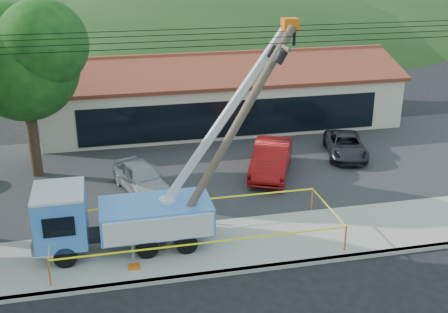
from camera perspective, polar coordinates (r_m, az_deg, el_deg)
name	(u,v)px	position (r m, az deg, el deg)	size (l,w,h in m)	color
ground	(228,311)	(19.08, 0.37, -15.39)	(120.00, 120.00, 0.00)	black
curb	(215,274)	(20.72, -0.96, -11.84)	(60.00, 0.25, 0.15)	#9E9D94
sidewalk	(205,248)	(22.30, -1.96, -9.23)	(60.00, 4.00, 0.15)	#9E9D94
parking_lot	(176,171)	(29.40, -4.87, -1.50)	(60.00, 12.00, 0.10)	#28282B
strip_mall	(219,94)	(36.92, -0.52, 6.34)	(22.50, 8.53, 4.67)	beige
tree_lot	(23,56)	(28.61, -19.78, 9.60)	(6.30, 5.60, 8.94)	#332316
hill_center	(207,36)	(72.10, -1.72, 12.17)	(89.60, 64.00, 32.00)	#183613
hill_east	(355,30)	(78.33, 13.15, 12.37)	(72.80, 52.00, 26.00)	#183613
utility_truck	(120,214)	(21.87, -10.51, -5.73)	(9.95, 3.59, 8.61)	black
leaning_pole	(233,131)	(20.68, 0.91, 2.59)	(5.06, 1.75, 8.52)	brown
caution_tape	(197,225)	(22.10, -2.78, -7.00)	(11.00, 3.64, 1.05)	orange
car_silver	(142,193)	(27.27, -8.33, -3.66)	(1.67, 4.16, 1.42)	#A9AAB0
car_red	(271,175)	(29.05, 4.79, -1.89)	(1.76, 5.04, 1.66)	maroon
car_dark	(345,157)	(32.03, 12.16, -0.06)	(2.00, 4.33, 1.20)	black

